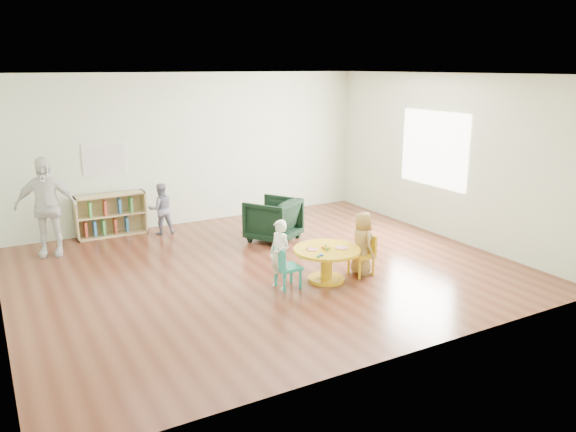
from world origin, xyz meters
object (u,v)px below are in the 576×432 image
(kid_chair_right, at_px, (364,253))
(child_right, at_px, (362,243))
(adult_caretaker, at_px, (46,207))
(bookshelf, at_px, (110,215))
(child_left, at_px, (280,255))
(kid_chair_left, at_px, (285,266))
(activity_table, at_px, (327,258))
(toddler, at_px, (161,209))
(armchair, at_px, (273,220))

(kid_chair_right, xyz_separation_m, child_right, (-0.02, 0.02, 0.15))
(child_right, bearing_deg, adult_caretaker, 55.53)
(kid_chair_right, xyz_separation_m, adult_caretaker, (-3.83, 3.12, 0.47))
(bookshelf, bearing_deg, child_left, -68.13)
(kid_chair_left, bearing_deg, activity_table, 86.88)
(child_left, bearing_deg, activity_table, 69.62)
(toddler, bearing_deg, kid_chair_right, 124.79)
(armchair, xyz_separation_m, child_left, (-0.92, -1.95, 0.11))
(activity_table, bearing_deg, child_right, -3.53)
(kid_chair_right, xyz_separation_m, child_left, (-1.30, 0.13, 0.16))
(kid_chair_right, distance_m, child_left, 1.31)
(bookshelf, bearing_deg, activity_table, -59.77)
(activity_table, relative_size, kid_chair_left, 1.62)
(child_left, xyz_separation_m, toddler, (-0.63, 3.26, -0.01))
(kid_chair_right, height_order, adult_caretaker, adult_caretaker)
(child_left, xyz_separation_m, adult_caretaker, (-2.53, 2.99, 0.32))
(armchair, xyz_separation_m, toddler, (-1.56, 1.31, 0.10))
(activity_table, bearing_deg, bookshelf, 120.23)
(bookshelf, xyz_separation_m, adult_caretaker, (-1.08, -0.62, 0.42))
(kid_chair_left, bearing_deg, kid_chair_right, 85.79)
(kid_chair_right, bearing_deg, child_left, 81.24)
(kid_chair_left, height_order, toddler, toddler)
(bookshelf, distance_m, adult_caretaker, 1.31)
(activity_table, bearing_deg, child_left, 173.62)
(child_left, relative_size, toddler, 1.03)
(bookshelf, xyz_separation_m, child_left, (1.45, -3.61, 0.11))
(adult_caretaker, bearing_deg, armchair, -0.82)
(bookshelf, distance_m, toddler, 0.90)
(child_left, height_order, adult_caretaker, adult_caretaker)
(adult_caretaker, bearing_deg, kid_chair_left, -33.66)
(activity_table, height_order, toddler, toddler)
(kid_chair_left, relative_size, child_left, 0.61)
(child_left, distance_m, toddler, 3.32)
(adult_caretaker, bearing_deg, toddler, 23.95)
(activity_table, relative_size, bookshelf, 0.78)
(kid_chair_right, distance_m, toddler, 3.90)
(adult_caretaker, bearing_deg, kid_chair_right, -23.26)
(kid_chair_left, xyz_separation_m, adult_caretaker, (-2.59, 3.04, 0.48))
(kid_chair_left, relative_size, toddler, 0.63)
(child_right, bearing_deg, activity_table, 91.18)
(toddler, xyz_separation_m, adult_caretaker, (-1.89, -0.27, 0.33))
(kid_chair_right, height_order, child_right, child_right)
(kid_chair_right, bearing_deg, armchair, 7.14)
(toddler, bearing_deg, adult_caretaker, 13.11)
(armchair, xyz_separation_m, adult_caretaker, (-3.45, 1.04, 0.42))
(activity_table, distance_m, kid_chair_left, 0.64)
(child_right, bearing_deg, kid_chair_left, 91.61)
(kid_chair_right, relative_size, armchair, 0.73)
(kid_chair_left, xyz_separation_m, child_right, (1.22, -0.07, 0.15))
(armchair, bearing_deg, kid_chair_left, 34.38)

